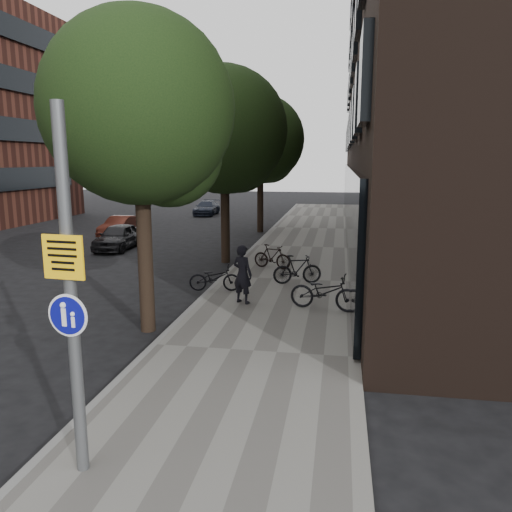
% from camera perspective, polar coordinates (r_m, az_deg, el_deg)
% --- Properties ---
extents(ground, '(120.00, 120.00, 0.00)m').
position_cam_1_polar(ground, '(8.09, -6.44, -19.98)').
color(ground, black).
rests_on(ground, ground).
extents(sidewalk, '(4.50, 60.00, 0.12)m').
position_cam_1_polar(sidewalk, '(17.24, 3.53, -2.82)').
color(sidewalk, slate).
rests_on(sidewalk, ground).
extents(curb_edge, '(0.15, 60.00, 0.13)m').
position_cam_1_polar(curb_edge, '(17.61, -3.78, -2.51)').
color(curb_edge, slate).
rests_on(curb_edge, ground).
extents(building_right_dark_brick, '(12.00, 40.00, 18.00)m').
position_cam_1_polar(building_right_dark_brick, '(29.79, 23.48, 19.43)').
color(building_right_dark_brick, black).
rests_on(building_right_dark_brick, ground).
extents(street_tree_near, '(4.40, 4.40, 7.50)m').
position_cam_1_polar(street_tree_near, '(12.21, -12.62, 15.18)').
color(street_tree_near, black).
rests_on(street_tree_near, ground).
extents(street_tree_mid, '(5.00, 5.00, 7.80)m').
position_cam_1_polar(street_tree_mid, '(20.33, -3.36, 13.62)').
color(street_tree_mid, black).
rests_on(street_tree_mid, ground).
extents(street_tree_far, '(5.00, 5.00, 7.80)m').
position_cam_1_polar(street_tree_far, '(29.17, 0.69, 12.81)').
color(street_tree_far, black).
rests_on(street_tree_far, ground).
extents(signpost, '(0.54, 0.16, 4.71)m').
position_cam_1_polar(signpost, '(6.61, -20.40, -4.23)').
color(signpost, '#595B5E').
rests_on(signpost, sidewalk).
extents(pedestrian, '(0.73, 0.62, 1.68)m').
position_cam_1_polar(pedestrian, '(14.17, -1.56, -2.08)').
color(pedestrian, black).
rests_on(pedestrian, sidewalk).
extents(parked_bike_facade_near, '(2.00, 1.02, 1.00)m').
position_cam_1_polar(parked_bike_facade_near, '(13.73, 7.84, -4.07)').
color(parked_bike_facade_near, black).
rests_on(parked_bike_facade_near, sidewalk).
extents(parked_bike_facade_far, '(1.68, 0.90, 0.97)m').
position_cam_1_polar(parked_bike_facade_far, '(16.49, 4.74, -1.53)').
color(parked_bike_facade_far, black).
rests_on(parked_bike_facade_far, sidewalk).
extents(parked_bike_curb_near, '(1.66, 0.80, 0.84)m').
position_cam_1_polar(parked_bike_curb_near, '(15.60, -4.74, -2.49)').
color(parked_bike_curb_near, black).
rests_on(parked_bike_curb_near, sidewalk).
extents(parked_bike_curb_far, '(1.57, 0.89, 0.91)m').
position_cam_1_polar(parked_bike_curb_far, '(18.77, 1.86, -0.06)').
color(parked_bike_curb_far, black).
rests_on(parked_bike_curb_far, sidewalk).
extents(parked_car_near, '(1.53, 3.57, 1.20)m').
position_cam_1_polar(parked_car_near, '(24.36, -15.47, 2.15)').
color(parked_car_near, black).
rests_on(parked_car_near, ground).
extents(parked_car_mid, '(1.28, 3.38, 1.10)m').
position_cam_1_polar(parked_car_mid, '(28.61, -15.27, 3.31)').
color(parked_car_mid, '#592419').
rests_on(parked_car_mid, ground).
extents(parked_car_far, '(1.62, 3.76, 1.08)m').
position_cam_1_polar(parked_car_far, '(38.57, -5.66, 5.49)').
color(parked_car_far, black).
rests_on(parked_car_far, ground).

